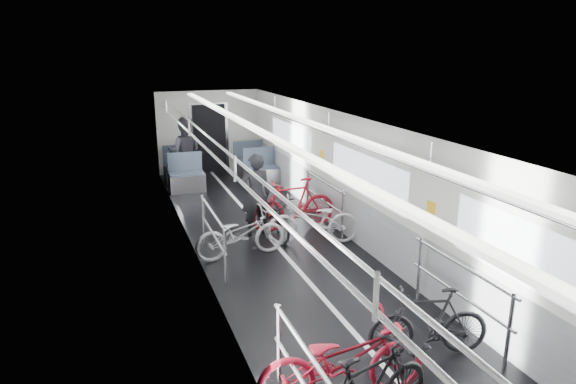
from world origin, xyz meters
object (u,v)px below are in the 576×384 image
bike_left_far (241,234)px  bike_right_mid (314,221)px  bike_aisle (272,214)px  person_seated (185,152)px  bike_left_near (343,360)px  person_standing (256,195)px  bike_right_far (294,204)px  bike_right_near (429,322)px

bike_left_far → bike_right_mid: 1.46m
bike_aisle → person_seated: size_ratio=0.87×
bike_left_near → person_seated: person_seated is taller
person_standing → bike_right_mid: bearing=140.2°
bike_right_far → bike_right_near: bearing=-1.4°
person_standing → bike_right_near: bearing=103.4°
person_standing → person_seated: size_ratio=0.89×
bike_right_far → bike_aisle: (-0.50, -0.13, -0.11)m
bike_right_mid → bike_right_near: bearing=12.3°
bike_right_near → bike_right_far: bike_right_far is taller
bike_right_far → person_standing: size_ratio=1.08×
bike_right_far → bike_aisle: size_ratio=1.11×
bike_left_far → person_seated: bearing=-2.5°
bike_left_near → bike_aisle: (0.83, 5.00, -0.06)m
bike_left_near → person_standing: 5.14m
bike_left_near → person_seated: 9.30m
bike_right_near → person_seated: person_seated is taller
bike_left_far → person_standing: size_ratio=1.00×
bike_right_far → bike_right_mid: bearing=4.2°
bike_left_near → bike_aisle: bike_left_near is taller
bike_right_mid → bike_aisle: size_ratio=1.08×
bike_left_near → person_standing: bearing=-1.3°
person_standing → person_seated: bearing=-76.2°
bike_left_far → bike_right_mid: bearing=-89.4°
person_seated → bike_right_mid: bearing=119.9°
bike_aisle → bike_left_near: bearing=-105.3°
bike_right_near → person_standing: bearing=-155.3°
bike_left_far → person_seated: person_seated is taller
bike_left_near → bike_right_near: 1.40m
person_standing → person_seated: 4.26m
bike_right_near → bike_right_mid: bike_right_mid is taller
bike_left_near → bike_left_far: size_ratio=1.11×
bike_right_mid → person_standing: person_standing is taller
bike_left_near → person_standing: (0.53, 5.10, 0.34)m
bike_right_mid → bike_right_far: bike_right_far is taller
bike_right_mid → person_seated: size_ratio=0.94×
bike_right_near → person_seated: 9.02m
bike_aisle → person_seated: person_seated is taller
bike_left_far → bike_right_near: 3.96m
bike_right_near → bike_aisle: size_ratio=0.91×
bike_left_near → bike_aisle: size_ratio=1.14×
bike_aisle → person_standing: size_ratio=0.98×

